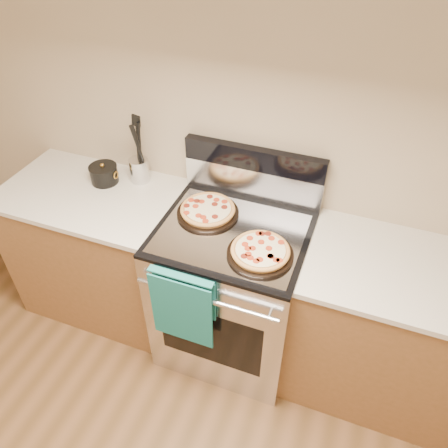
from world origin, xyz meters
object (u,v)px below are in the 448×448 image
(range_body, at_px, (232,292))
(utensil_crock, at_px, (139,170))
(pepperoni_pizza_back, at_px, (208,211))
(pepperoni_pizza_front, at_px, (260,252))
(saucepan, at_px, (104,175))

(range_body, bearing_deg, utensil_crock, 160.06)
(pepperoni_pizza_back, bearing_deg, pepperoni_pizza_front, -29.84)
(pepperoni_pizza_back, height_order, utensil_crock, utensil_crock)
(pepperoni_pizza_back, relative_size, pepperoni_pizza_front, 1.03)
(pepperoni_pizza_front, relative_size, saucepan, 1.99)
(utensil_crock, height_order, saucepan, utensil_crock)
(pepperoni_pizza_back, relative_size, saucepan, 2.05)
(pepperoni_pizza_back, bearing_deg, utensil_crock, 160.93)
(range_body, relative_size, pepperoni_pizza_front, 2.90)
(utensil_crock, relative_size, saucepan, 0.89)
(range_body, relative_size, saucepan, 5.77)
(pepperoni_pizza_front, height_order, utensil_crock, utensil_crock)
(range_body, distance_m, saucepan, 1.00)
(utensil_crock, distance_m, saucepan, 0.21)
(pepperoni_pizza_front, height_order, saucepan, saucepan)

